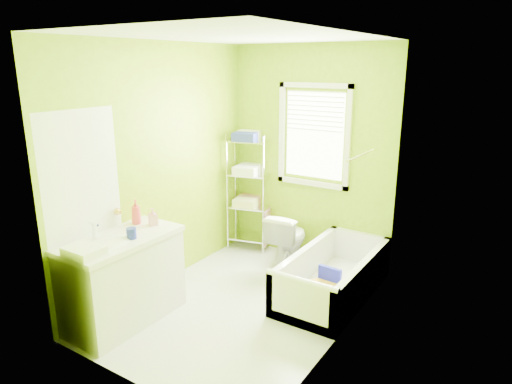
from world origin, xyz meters
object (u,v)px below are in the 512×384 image
Objects in this scene: bathtub at (332,281)px; wire_shelf_unit at (249,179)px; toilet at (288,239)px; vanity at (123,277)px.

bathtub is 1.00× the size of wire_shelf_unit.
vanity is (-0.70, -1.93, 0.11)m from toilet.
wire_shelf_unit is (-1.47, 0.63, 0.78)m from bathtub.
toilet is 0.95m from wire_shelf_unit.
vanity is at bearing -134.03° from bathtub.
bathtub is 2.13m from vanity.
toilet is at bearing 70.10° from vanity.
toilet is at bearing -17.38° from wire_shelf_unit.
toilet is (-0.77, 0.41, 0.18)m from bathtub.
toilet is at bearing 151.83° from bathtub.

